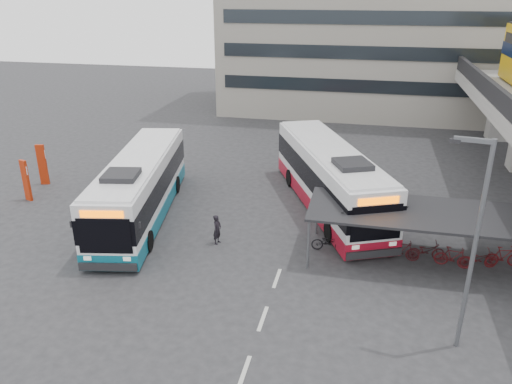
% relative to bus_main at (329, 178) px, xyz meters
% --- Properties ---
extents(ground, '(120.00, 120.00, 0.00)m').
position_rel_bus_main_xyz_m(ground, '(-3.98, -8.43, -1.81)').
color(ground, '#28282B').
rests_on(ground, ground).
extents(bike_shelter, '(10.00, 4.00, 2.54)m').
position_rel_bus_main_xyz_m(bike_shelter, '(4.49, -5.43, -0.51)').
color(bike_shelter, '#595B60').
rests_on(bike_shelter, ground).
extents(road_markings, '(0.15, 7.60, 0.01)m').
position_rel_bus_main_xyz_m(road_markings, '(-1.48, -11.43, -1.80)').
color(road_markings, beige).
rests_on(road_markings, ground).
extents(bus_main, '(7.92, 13.20, 3.90)m').
position_rel_bus_main_xyz_m(bus_main, '(0.00, 0.00, 0.00)').
color(bus_main, white).
rests_on(bus_main, ground).
extents(bus_teal, '(5.10, 12.95, 3.74)m').
position_rel_bus_main_xyz_m(bus_teal, '(-10.10, -3.61, -0.07)').
color(bus_teal, white).
rests_on(bus_teal, ground).
extents(pedestrian, '(0.48, 0.63, 1.54)m').
position_rel_bus_main_xyz_m(pedestrian, '(-5.02, -5.83, -1.04)').
color(pedestrian, black).
rests_on(pedestrian, ground).
extents(lamp_post, '(1.36, 0.36, 7.73)m').
position_rel_bus_main_xyz_m(lamp_post, '(5.55, -11.44, 2.60)').
color(lamp_post, '#595B60').
rests_on(lamp_post, ground).
extents(sign_totem_mid, '(0.54, 0.32, 2.56)m').
position_rel_bus_main_xyz_m(sign_totem_mid, '(-17.83, -3.03, -0.49)').
color(sign_totem_mid, '#A7250A').
rests_on(sign_totem_mid, ground).
extents(sign_totem_north, '(0.58, 0.30, 2.70)m').
position_rel_bus_main_xyz_m(sign_totem_north, '(-18.50, -0.41, -0.42)').
color(sign_totem_north, '#A7250A').
rests_on(sign_totem_north, ground).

